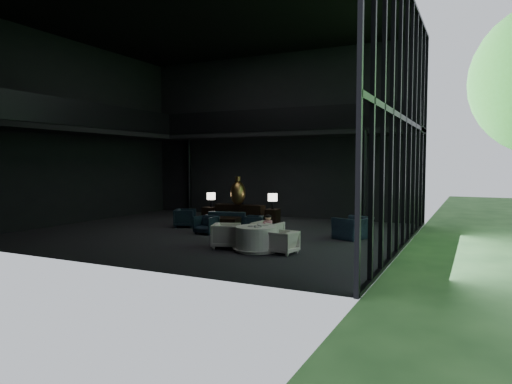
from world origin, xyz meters
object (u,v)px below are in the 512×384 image
at_px(window_armchair, 353,223).
at_px(dining_chair_east, 283,241).
at_px(dining_chair_north, 268,231).
at_px(dining_chair_west, 226,233).
at_px(side_table_left, 209,213).
at_px(coffee_table, 227,223).
at_px(side_table_right, 273,216).
at_px(console, 240,213).
at_px(lounge_armchair_east, 254,224).
at_px(lounge_armchair_south, 206,224).
at_px(bronze_urn, 238,193).
at_px(table_lamp_left, 211,197).
at_px(sofa, 229,216).
at_px(child, 268,223).
at_px(dining_table, 256,240).
at_px(lounge_armchair_west, 185,216).
at_px(table_lamp_right, 273,198).

bearing_deg(window_armchair, dining_chair_east, 1.29).
distance_m(window_armchair, dining_chair_north, 3.30).
relative_size(window_armchair, dining_chair_west, 1.41).
relative_size(side_table_left, dining_chair_east, 0.80).
bearing_deg(coffee_table, side_table_left, 134.99).
bearing_deg(side_table_right, console, -176.32).
height_order(side_table_left, dining_chair_east, dining_chair_east).
xyz_separation_m(lounge_armchair_east, lounge_armchair_south, (-1.40, -1.23, 0.05)).
bearing_deg(dining_chair_north, lounge_armchair_east, -50.76).
bearing_deg(bronze_urn, coffee_table, -73.43).
xyz_separation_m(table_lamp_left, dining_chair_north, (5.38, -5.28, -0.57)).
xyz_separation_m(side_table_right, lounge_armchair_south, (-0.93, -4.07, 0.06)).
distance_m(sofa, child, 5.20).
height_order(table_lamp_left, lounge_armchair_south, table_lamp_left).
bearing_deg(side_table_left, lounge_armchair_south, -59.47).
bearing_deg(side_table_right, dining_chair_west, -79.46).
bearing_deg(table_lamp_left, dining_chair_east, -44.64).
relative_size(side_table_left, window_armchair, 0.44).
bearing_deg(dining_table, dining_chair_east, 0.65).
bearing_deg(bronze_urn, side_table_right, 10.37).
xyz_separation_m(side_table_left, lounge_armchair_west, (0.51, -2.69, 0.16)).
height_order(lounge_armchair_east, child, child).
bearing_deg(side_table_left, bronze_urn, -2.41).
distance_m(side_table_left, lounge_armchair_west, 2.74).
distance_m(table_lamp_right, dining_chair_north, 5.77).
bearing_deg(dining_table, table_lamp_left, 131.02).
bearing_deg(table_lamp_right, window_armchair, -32.87).
distance_m(sofa, dining_table, 5.87).
xyz_separation_m(lounge_armchair_south, child, (3.17, -1.32, 0.38)).
relative_size(bronze_urn, lounge_armchair_south, 1.81).
bearing_deg(dining_chair_north, bronze_urn, -48.49).
bearing_deg(side_table_right, lounge_armchair_east, -80.63).
xyz_separation_m(dining_chair_north, dining_chair_east, (0.94, -0.96, -0.12)).
height_order(side_table_right, coffee_table, side_table_right).
height_order(bronze_urn, sofa, bronze_urn).
relative_size(side_table_right, table_lamp_right, 0.86).
relative_size(coffee_table, dining_table, 0.70).
xyz_separation_m(lounge_armchair_east, child, (1.76, -2.55, 0.42)).
relative_size(table_lamp_right, dining_chair_west, 0.76).
bearing_deg(sofa, dining_chair_west, 105.99).
relative_size(table_lamp_right, dining_chair_north, 0.72).
xyz_separation_m(dining_table, dining_chair_east, (0.88, 0.01, 0.03)).
relative_size(side_table_right, sofa, 0.29).
bearing_deg(lounge_armchair_south, side_table_left, 122.69).
bearing_deg(child, dining_chair_north, -59.14).
bearing_deg(bronze_urn, console, 90.00).
distance_m(side_table_right, child, 5.85).
bearing_deg(dining_chair_north, coffee_table, -37.61).
bearing_deg(window_armchair, child, -18.53).
bearing_deg(side_table_left, table_lamp_left, 90.00).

